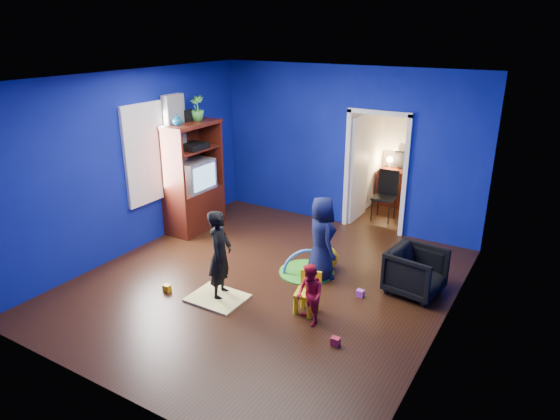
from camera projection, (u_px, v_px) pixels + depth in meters
The scene contains 32 objects.
floor at pixel (264, 283), 7.28m from camera, with size 5.00×5.50×0.01m, color black.
ceiling at pixel (262, 78), 6.27m from camera, with size 5.00×5.50×0.01m, color white.
wall_back at pixel (346, 148), 8.99m from camera, with size 5.00×0.02×2.90m, color navy.
wall_front at pixel (101, 267), 4.56m from camera, with size 5.00×0.02×2.90m, color navy.
wall_left at pixel (132, 163), 7.98m from camera, with size 0.02×5.50×2.90m, color navy.
wall_right at pixel (451, 223), 5.57m from camera, with size 0.02×5.50×2.90m, color navy.
alcove at pixel (393, 153), 9.47m from camera, with size 1.00×1.75×2.50m, color silver, non-canonical shape.
armchair at pixel (416, 272), 6.90m from camera, with size 0.69×0.72×0.65m, color black.
child_black at pixel (220, 255), 6.70m from camera, with size 0.46×0.30×1.26m, color black.
child_navy at pixel (322, 238), 7.23m from camera, with size 0.61×0.40×1.26m, color #0E1733.
toddler_red at pixel (310, 295), 6.16m from camera, with size 0.39×0.30×0.80m, color #B62113.
vase at pixel (177, 120), 8.29m from camera, with size 0.18×0.18×0.19m, color #0B4E5F.
potted_plant at pixel (197, 108), 8.67m from camera, with size 0.24×0.24×0.43m, color green.
tv_armoire at pixel (193, 177), 8.91m from camera, with size 0.58×1.14×1.96m, color #391009.
crt_tv at pixel (194, 175), 8.87m from camera, with size 0.46×0.70×0.54m, color silver.
yellow_blanket at pixel (217, 298), 6.84m from camera, with size 0.75×0.60×0.03m, color #F2E07A.
hopper_ball at pixel (325, 258), 7.61m from camera, with size 0.39×0.39×0.39m, color yellow.
kid_chair at pixel (306, 295), 6.45m from camera, with size 0.28×0.28×0.50m, color yellow.
play_mat at pixel (307, 272), 7.57m from camera, with size 0.83×0.83×0.02m, color green.
toy_arch at pixel (307, 271), 7.56m from camera, with size 0.75×0.75×0.05m, color #3F8CD8.
window_left at pixel (148, 153), 8.22m from camera, with size 0.03×0.95×1.55m, color white.
curtain at pixel (177, 164), 8.71m from camera, with size 0.14×0.42×2.40m, color slate.
doorway at pixel (376, 174), 8.84m from camera, with size 1.16×0.10×2.10m, color white.
study_desk at pixel (400, 188), 10.28m from camera, with size 0.88×0.44×0.75m, color #3D140A.
desk_monitor at pixel (404, 160), 10.18m from camera, with size 0.40×0.05×0.32m, color black.
desk_lamp at pixel (390, 160), 10.27m from camera, with size 0.14×0.14×0.14m, color #FFD88C.
folding_chair at pixel (384, 197), 9.48m from camera, with size 0.40×0.40×0.92m, color black.
book_shelf at pixel (409, 107), 9.80m from camera, with size 0.88×0.24×0.04m, color white.
toy_0 at pixel (335, 341), 5.84m from camera, with size 0.10×0.08×0.10m, color red.
toy_1 at pixel (399, 287), 7.05m from camera, with size 0.11×0.11×0.11m, color #279ADE.
toy_2 at pixel (167, 288), 7.02m from camera, with size 0.10×0.08×0.10m, color #FFB30D.
toy_3 at pixel (360, 293), 6.89m from camera, with size 0.10×0.08×0.10m, color #CE4DBD.
Camera 1 is at (3.52, -5.42, 3.52)m, focal length 32.00 mm.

